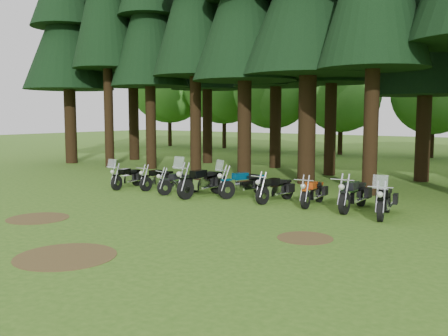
{
  "coord_description": "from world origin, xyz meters",
  "views": [
    {
      "loc": [
        9.97,
        -10.56,
        3.08
      ],
      "look_at": [
        -1.24,
        5.0,
        1.0
      ],
      "focal_mm": 40.0,
      "sensor_mm": 36.0,
      "label": 1
    }
  ],
  "objects": [
    {
      "name": "motorcycle_0",
      "position": [
        -5.39,
        3.82,
        0.43
      ],
      "size": [
        0.62,
        2.06,
        1.29
      ],
      "rotation": [
        0.0,
        0.0,
        0.18
      ],
      "color": "black",
      "rests_on": "ground"
    },
    {
      "name": "ground",
      "position": [
        0.0,
        0.0,
        0.0
      ],
      "size": [
        120.0,
        120.0,
        0.0
      ],
      "primitive_type": "plane",
      "color": "#366019",
      "rests_on": "ground"
    },
    {
      "name": "dirt_patch_2",
      "position": [
        1.0,
        -4.0,
        0.01
      ],
      "size": [
        2.2,
        2.2,
        0.01
      ],
      "primitive_type": "cylinder",
      "color": "#4C3D1E",
      "rests_on": "ground"
    },
    {
      "name": "decid_0",
      "position": [
        -22.1,
        25.26,
        5.9
      ],
      "size": [
        8.0,
        7.78,
        10.0
      ],
      "color": "black",
      "rests_on": "ground"
    },
    {
      "name": "motorcycle_7",
      "position": [
        4.1,
        4.7,
        0.48
      ],
      "size": [
        0.36,
        2.32,
        0.94
      ],
      "rotation": [
        0.0,
        0.0,
        0.04
      ],
      "color": "black",
      "rests_on": "ground"
    },
    {
      "name": "pine_back_1",
      "position": [
        -9.26,
        14.35,
        9.71
      ],
      "size": [
        4.52,
        4.52,
        16.22
      ],
      "color": "black",
      "rests_on": "ground"
    },
    {
      "name": "dirt_patch_0",
      "position": [
        -3.0,
        -2.0,
        0.01
      ],
      "size": [
        1.8,
        1.8,
        0.01
      ],
      "primitive_type": "cylinder",
      "color": "#4C3D1E",
      "rests_on": "ground"
    },
    {
      "name": "motorcycle_3",
      "position": [
        -1.5,
        3.95,
        0.53
      ],
      "size": [
        0.58,
        2.52,
        1.58
      ],
      "rotation": [
        0.0,
        0.0,
        -0.09
      ],
      "color": "black",
      "rests_on": "ground"
    },
    {
      "name": "motorcycle_6",
      "position": [
        2.68,
        4.7,
        0.42
      ],
      "size": [
        0.38,
        2.04,
        0.83
      ],
      "rotation": [
        0.0,
        0.0,
        0.12
      ],
      "color": "black",
      "rests_on": "ground"
    },
    {
      "name": "pine_front_0",
      "position": [
        -16.2,
        9.28,
        9.68
      ],
      "size": [
        5.49,
        5.49,
        16.17
      ],
      "color": "black",
      "rests_on": "ground"
    },
    {
      "name": "dirt_patch_1",
      "position": [
        4.5,
        0.5,
        0.01
      ],
      "size": [
        1.4,
        1.4,
        0.01
      ],
      "primitive_type": "cylinder",
      "color": "#4C3D1E",
      "rests_on": "ground"
    },
    {
      "name": "motorcycle_2",
      "position": [
        -2.62,
        3.99,
        0.4
      ],
      "size": [
        0.7,
        1.89,
        0.79
      ],
      "rotation": [
        0.0,
        0.0,
        -0.31
      ],
      "color": "black",
      "rests_on": "ground"
    },
    {
      "name": "motorcycle_1",
      "position": [
        -4.1,
        4.34,
        0.41
      ],
      "size": [
        0.29,
        1.97,
        0.8
      ],
      "rotation": [
        0.0,
        0.0,
        -0.02
      ],
      "color": "black",
      "rests_on": "ground"
    },
    {
      "name": "decid_4",
      "position": [
        1.58,
        26.32,
        4.37
      ],
      "size": [
        5.93,
        5.76,
        7.41
      ],
      "color": "black",
      "rests_on": "ground"
    },
    {
      "name": "decid_1",
      "position": [
        -15.99,
        25.76,
        5.83
      ],
      "size": [
        7.91,
        7.69,
        9.88
      ],
      "color": "black",
      "rests_on": "ground"
    },
    {
      "name": "pine_back_0",
      "position": [
        -14.68,
        13.25,
        10.31
      ],
      "size": [
        5.0,
        5.0,
        17.21
      ],
      "color": "black",
      "rests_on": "ground"
    },
    {
      "name": "motorcycle_5",
      "position": [
        1.3,
        4.57,
        0.43
      ],
      "size": [
        0.39,
        2.07,
        0.84
      ],
      "rotation": [
        0.0,
        0.0,
        -0.12
      ],
      "color": "black",
      "rests_on": "ground"
    },
    {
      "name": "decid_3",
      "position": [
        -4.71,
        25.13,
        4.51
      ],
      "size": [
        6.12,
        5.95,
        7.65
      ],
      "color": "black",
      "rests_on": "ground"
    },
    {
      "name": "decid_2",
      "position": [
        -10.43,
        24.78,
        4.95
      ],
      "size": [
        6.72,
        6.53,
        8.4
      ],
      "color": "black",
      "rests_on": "ground"
    },
    {
      "name": "motorcycle_4",
      "position": [
        -0.17,
        4.78,
        0.48
      ],
      "size": [
        1.09,
        2.24,
        1.45
      ],
      "rotation": [
        0.0,
        0.0,
        -0.37
      ],
      "color": "black",
      "rests_on": "ground"
    },
    {
      "name": "motorcycle_8",
      "position": [
        5.25,
        4.23,
        0.46
      ],
      "size": [
        0.68,
        2.21,
        1.39
      ],
      "rotation": [
        0.0,
        0.0,
        0.19
      ],
      "color": "black",
      "rests_on": "ground"
    }
  ]
}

